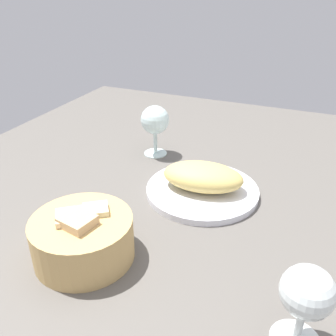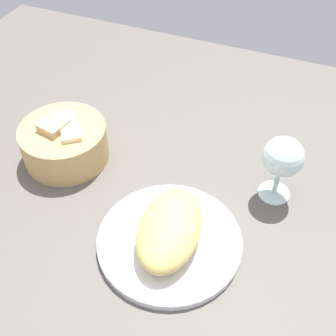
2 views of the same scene
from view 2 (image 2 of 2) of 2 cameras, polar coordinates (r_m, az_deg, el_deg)
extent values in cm
cube|color=#59544F|center=(73.88, -5.18, -11.85)|extent=(140.00, 140.00, 2.00)
cylinder|color=silver|center=(73.51, 0.19, -9.58)|extent=(24.12, 24.12, 1.40)
ellipsoid|color=#D2B764|center=(70.70, 0.20, -7.99)|extent=(18.20, 12.05, 5.49)
cone|color=#3B7C30|center=(75.47, 2.17, -5.88)|extent=(3.78, 3.78, 1.24)
cylinder|color=tan|center=(87.41, -13.39, 3.20)|extent=(16.71, 16.71, 7.43)
cube|color=beige|center=(86.93, -13.34, 4.95)|extent=(6.62, 6.53, 4.93)
cube|color=tan|center=(86.02, -14.53, 4.57)|extent=(5.83, 5.44, 5.03)
cube|color=beige|center=(83.70, -12.41, 3.62)|extent=(5.44, 5.35, 4.07)
cylinder|color=silver|center=(83.02, 13.70, -3.12)|extent=(5.94, 5.94, 0.60)
cylinder|color=silver|center=(80.89, 14.05, -1.75)|extent=(1.00, 1.00, 5.27)
sphere|color=silver|center=(76.52, 14.87, 1.42)|extent=(7.26, 7.26, 7.26)
camera|label=1|loc=(0.85, -55.60, 14.34)|focal=39.47mm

